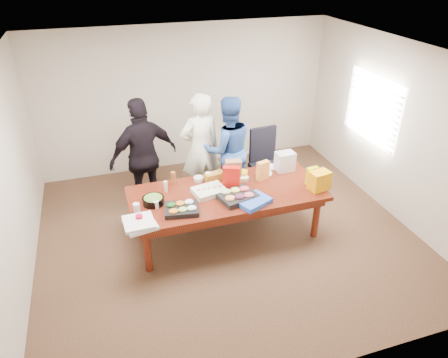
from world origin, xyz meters
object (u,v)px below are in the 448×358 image
object	(u,v)px
office_chair	(267,166)
sheet_cake	(209,191)
person_right	(228,149)
salad_bowl	(153,201)
person_center	(200,149)
conference_table	(227,213)

from	to	relation	value
office_chair	sheet_cake	xyz separation A→B (m)	(-1.27, -0.86, 0.22)
person_right	sheet_cake	distance (m)	1.18
office_chair	salad_bowl	distance (m)	2.27
person_right	sheet_cake	bearing A→B (deg)	59.64
person_center	salad_bowl	xyz separation A→B (m)	(-0.97, -1.10, -0.15)
person_center	sheet_cake	xyz separation A→B (m)	(-0.16, -1.08, -0.16)
person_center	salad_bowl	distance (m)	1.48
conference_table	sheet_cake	xyz separation A→B (m)	(-0.25, 0.04, 0.41)
person_center	salad_bowl	bearing A→B (deg)	39.62
sheet_cake	salad_bowl	size ratio (longest dim) A/B	1.49
salad_bowl	conference_table	bearing A→B (deg)	-0.87
office_chair	sheet_cake	distance (m)	1.55
sheet_cake	salad_bowl	bearing A→B (deg)	170.83
sheet_cake	salad_bowl	distance (m)	0.80
person_right	sheet_cake	size ratio (longest dim) A/B	4.07
conference_table	office_chair	bearing A→B (deg)	41.51
sheet_cake	office_chair	bearing A→B (deg)	23.56
conference_table	person_right	xyz separation A→B (m)	(0.36, 1.04, 0.53)
person_right	conference_table	bearing A→B (deg)	71.97
conference_table	sheet_cake	world-z (taller)	sheet_cake
conference_table	person_right	size ratio (longest dim) A/B	1.54
conference_table	office_chair	xyz separation A→B (m)	(1.02, 0.90, 0.19)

